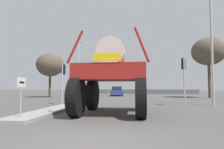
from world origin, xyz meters
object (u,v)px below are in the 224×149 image
Objects in this scene: lane_arrow_sign at (21,90)px; streetlight_far_left at (79,66)px; bare_tree_left at (50,65)px; bare_tree_right at (208,52)px; traffic_signal_far_right at (108,80)px; streetlight_near_right at (213,41)px; oversize_sprayer at (113,77)px; traffic_signal_far_left at (138,79)px; traffic_signal_near_left at (63,74)px; traffic_signal_near_right at (184,70)px; sedan_ahead at (117,91)px.

lane_arrow_sign is 0.21× the size of streetlight_far_left.
bare_tree_right is at bearing 3.32° from bare_tree_left.
streetlight_near_right is at bearing -52.33° from traffic_signal_far_right.
streetlight_near_right reaches higher than oversize_sprayer.
oversize_sprayer is 1.48× the size of traffic_signal_far_left.
streetlight_near_right reaches higher than traffic_signal_near_left.
oversize_sprayer is 0.67× the size of bare_tree_right.
traffic_signal_near_right is 0.47× the size of bare_tree_right.
traffic_signal_far_left reaches higher than sedan_ahead.
oversize_sprayer is 1.42× the size of traffic_signal_near_right.
streetlight_near_right is 1.18× the size of bare_tree_right.
sedan_ahead is at bearing 155.48° from traffic_signal_far_left.
traffic_signal_far_left is 4.69m from traffic_signal_far_right.
lane_arrow_sign is 0.50× the size of traffic_signal_far_right.
traffic_signal_near_left is 0.96× the size of traffic_signal_far_left.
traffic_signal_far_right is (1.47, 14.87, 0.03)m from traffic_signal_near_left.
traffic_signal_near_right reaches higher than traffic_signal_near_left.
traffic_signal_near_left is 14.94m from traffic_signal_far_right.
streetlight_near_right is (7.40, 5.67, 3.15)m from oversize_sprayer.
oversize_sprayer reaches higher than traffic_signal_near_right.
lane_arrow_sign is at bearing -143.17° from streetlight_near_right.
bare_tree_left is (-18.23, 9.43, -0.63)m from streetlight_near_right.
oversize_sprayer is at bearing 178.89° from sedan_ahead.
oversize_sprayer is (3.78, 2.70, 0.65)m from lane_arrow_sign.
traffic_signal_far_right is 14.72m from bare_tree_right.
traffic_signal_near_right is (8.63, 7.35, 1.39)m from lane_arrow_sign.
traffic_signal_near_left is at bearing 179.97° from traffic_signal_near_right.
sedan_ahead is 0.45× the size of streetlight_near_right.
sedan_ahead is 0.51× the size of streetlight_far_left.
lane_arrow_sign is at bearing -139.61° from traffic_signal_near_right.
bare_tree_right reaches higher than traffic_signal_far_left.
sedan_ahead is 0.69× the size of bare_tree_left.
bare_tree_right reaches higher than sedan_ahead.
streetlight_near_right reaches higher than streetlight_far_left.
sedan_ahead is 1.23× the size of traffic_signal_far_right.
traffic_signal_far_left reaches higher than lane_arrow_sign.
sedan_ahead is 14.64m from bare_tree_right.
streetlight_far_left is at bearing 114.79° from sedan_ahead.
traffic_signal_near_right is (4.85, 4.65, 0.74)m from oversize_sprayer.
traffic_signal_far_right is at bearing 179.98° from traffic_signal_far_left.
lane_arrow_sign is 0.48× the size of traffic_signal_far_left.
lane_arrow_sign is 19.40m from bare_tree_left.
bare_tree_right is (12.74, -4.78, 5.40)m from sedan_ahead.
traffic_signal_near_right is 1.08× the size of traffic_signal_far_right.
bare_tree_left is at bearing -149.59° from traffic_signal_far_right.
oversize_sprayer reaches higher than traffic_signal_far_right.
bare_tree_left is (-15.68, 10.45, 1.78)m from traffic_signal_near_right.
streetlight_far_left is at bearing 39.22° from bare_tree_left.
traffic_signal_far_right is at bearing 118.70° from traffic_signal_near_right.
streetlight_far_left is 1.35× the size of bare_tree_left.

